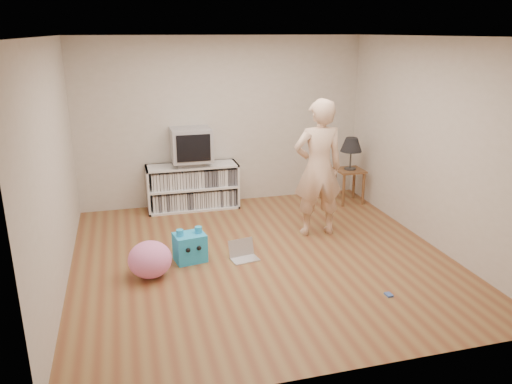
{
  "coord_description": "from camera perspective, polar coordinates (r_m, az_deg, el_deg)",
  "views": [
    {
      "loc": [
        -1.52,
        -5.37,
        2.66
      ],
      "look_at": [
        0.04,
        0.4,
        0.72
      ],
      "focal_mm": 35.0,
      "sensor_mm": 36.0,
      "label": 1
    }
  ],
  "objects": [
    {
      "name": "person",
      "position": [
        6.65,
        7.12,
        2.7
      ],
      "size": [
        0.7,
        0.48,
        1.85
      ],
      "primitive_type": "imported",
      "rotation": [
        0.0,
        0.0,
        3.09
      ],
      "color": "beige",
      "rests_on": "ground"
    },
    {
      "name": "plush_blue",
      "position": [
        6.09,
        -7.56,
        -6.24
      ],
      "size": [
        0.4,
        0.36,
        0.42
      ],
      "rotation": [
        0.0,
        0.0,
        0.17
      ],
      "color": "#20A8E8",
      "rests_on": "ground"
    },
    {
      "name": "crt_tv",
      "position": [
        7.63,
        -7.43,
        5.41
      ],
      "size": [
        0.6,
        0.53,
        0.5
      ],
      "color": "#9C9CA1",
      "rests_on": "dvd_deck"
    },
    {
      "name": "ceiling",
      "position": [
        5.58,
        0.72,
        17.36
      ],
      "size": [
        4.5,
        4.5,
        0.01
      ],
      "primitive_type": "cube",
      "color": "white",
      "rests_on": "walls"
    },
    {
      "name": "media_unit",
      "position": [
        7.82,
        -7.25,
        0.64
      ],
      "size": [
        1.4,
        0.45,
        0.7
      ],
      "color": "white",
      "rests_on": "ground"
    },
    {
      "name": "ground",
      "position": [
        6.18,
        0.63,
        -7.5
      ],
      "size": [
        4.5,
        4.5,
        0.0
      ],
      "primitive_type": "plane",
      "color": "brown",
      "rests_on": "ground"
    },
    {
      "name": "dvd_deck",
      "position": [
        7.7,
        -7.35,
        3.34
      ],
      "size": [
        0.45,
        0.35,
        0.07
      ],
      "primitive_type": "cube",
      "color": "gray",
      "rests_on": "media_unit"
    },
    {
      "name": "walls",
      "position": [
        5.75,
        0.67,
        4.28
      ],
      "size": [
        4.52,
        4.52,
        2.6
      ],
      "color": "beige",
      "rests_on": "ground"
    },
    {
      "name": "playing_cards",
      "position": [
        5.54,
        14.93,
        -11.28
      ],
      "size": [
        0.07,
        0.09,
        0.02
      ],
      "primitive_type": "cube",
      "rotation": [
        0.0,
        0.0,
        0.04
      ],
      "color": "#4162AF",
      "rests_on": "ground"
    },
    {
      "name": "side_table",
      "position": [
        8.14,
        10.62,
        1.65
      ],
      "size": [
        0.42,
        0.42,
        0.55
      ],
      "color": "brown",
      "rests_on": "ground"
    },
    {
      "name": "table_lamp",
      "position": [
        8.01,
        10.84,
        5.25
      ],
      "size": [
        0.34,
        0.34,
        0.52
      ],
      "color": "#333333",
      "rests_on": "side_table"
    },
    {
      "name": "plush_pink",
      "position": [
        5.78,
        -12.02,
        -7.55
      ],
      "size": [
        0.63,
        0.63,
        0.42
      ],
      "primitive_type": "ellipsoid",
      "rotation": [
        0.0,
        0.0,
        -0.34
      ],
      "color": "pink",
      "rests_on": "ground"
    },
    {
      "name": "laptop",
      "position": [
        6.15,
        -1.51,
        -7.03
      ],
      "size": [
        0.36,
        0.31,
        0.22
      ],
      "rotation": [
        0.0,
        0.0,
        0.17
      ],
      "color": "silver",
      "rests_on": "ground"
    }
  ]
}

